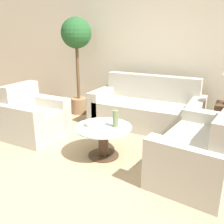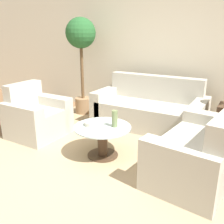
# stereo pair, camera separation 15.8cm
# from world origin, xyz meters

# --- Properties ---
(ground_plane) EXTENTS (14.00, 14.00, 0.00)m
(ground_plane) POSITION_xyz_m (0.00, 0.00, 0.00)
(ground_plane) COLOR brown
(wall_back) EXTENTS (10.00, 0.06, 2.60)m
(wall_back) POSITION_xyz_m (0.00, 2.68, 1.30)
(wall_back) COLOR beige
(wall_back) RESTS_ON ground_plane
(rug) EXTENTS (3.50, 3.57, 0.01)m
(rug) POSITION_xyz_m (0.02, 0.70, 0.00)
(rug) COLOR tan
(rug) RESTS_ON ground_plane
(sofa_main) EXTENTS (1.89, 0.82, 0.86)m
(sofa_main) POSITION_xyz_m (0.14, 2.07, 0.28)
(sofa_main) COLOR #B2AD9E
(sofa_main) RESTS_ON ground_plane
(armchair) EXTENTS (0.76, 0.83, 0.83)m
(armchair) POSITION_xyz_m (-1.28, 0.79, 0.28)
(armchair) COLOR #B2AD9E
(armchair) RESTS_ON ground_plane
(loveseat) EXTENTS (0.94, 1.45, 0.84)m
(loveseat) POSITION_xyz_m (1.28, 0.86, 0.28)
(loveseat) COLOR #B2AD9E
(loveseat) RESTS_ON ground_plane
(coffee_table) EXTENTS (0.75, 0.75, 0.42)m
(coffee_table) POSITION_xyz_m (0.02, 0.70, 0.27)
(coffee_table) COLOR #422D1E
(coffee_table) RESTS_ON ground_plane
(potted_plant) EXTENTS (0.57, 0.57, 1.86)m
(potted_plant) POSITION_xyz_m (-1.31, 2.09, 1.35)
(potted_plant) COLOR #93704C
(potted_plant) RESTS_ON ground_plane
(vase) EXTENTS (0.08, 0.08, 0.22)m
(vase) POSITION_xyz_m (0.16, 0.78, 0.53)
(vase) COLOR #6B7A4C
(vase) RESTS_ON coffee_table
(bowl) EXTENTS (0.20, 0.20, 0.05)m
(bowl) POSITION_xyz_m (-0.12, 0.67, 0.45)
(bowl) COLOR beige
(bowl) RESTS_ON coffee_table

